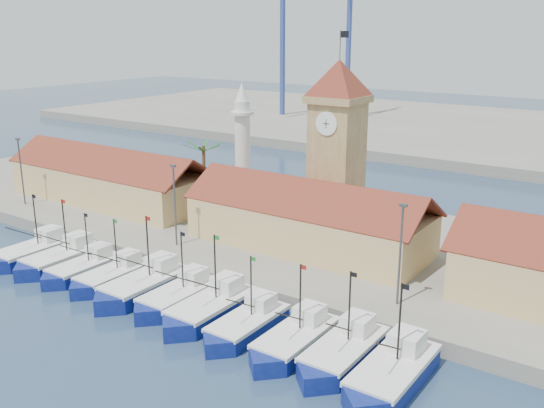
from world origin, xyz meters
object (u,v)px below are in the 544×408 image
Objects in this scene: clock_tower at (337,143)px; boat_5 at (177,298)px; boat_0 at (32,253)px; minaret at (243,146)px.

boat_5 is at bearing -99.00° from clock_tower.
boat_5 is at bearing 2.16° from boat_0.
clock_tower is 1.39× the size of minaret.
clock_tower is (24.54, 23.65, 11.17)m from boat_0.
minaret is at bearing 69.59° from boat_0.
minaret is at bearing 172.39° from clock_tower.
boat_0 is 28.79m from minaret.
boat_5 is 0.59× the size of minaret.
clock_tower is at bearing 43.93° from boat_0.
clock_tower reaches higher than boat_0.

